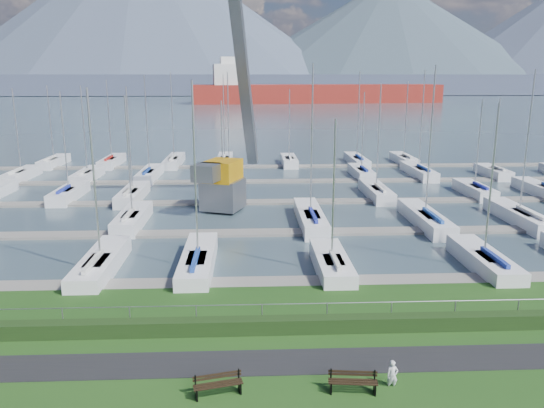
{
  "coord_description": "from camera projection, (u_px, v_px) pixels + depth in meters",
  "views": [
    {
      "loc": [
        -1.55,
        -22.4,
        11.36
      ],
      "look_at": [
        0.0,
        12.0,
        3.0
      ],
      "focal_mm": 35.0,
      "sensor_mm": 36.0,
      "label": 1
    }
  ],
  "objects": [
    {
      "name": "bench_right",
      "position": [
        353.0,
        382.0,
        19.45
      ],
      "size": [
        1.83,
        0.6,
        0.85
      ],
      "rotation": [
        0.0,
        0.0,
        -0.1
      ],
      "color": "black",
      "rests_on": "grass"
    },
    {
      "name": "water",
      "position": [
        251.0,
        99.0,
        276.99
      ],
      "size": [
        800.0,
        540.0,
        0.2
      ],
      "primitive_type": "cube",
      "color": "#3E505A"
    },
    {
      "name": "sailboat_fleet",
      "position": [
        252.0,
        140.0,
        50.92
      ],
      "size": [
        75.0,
        49.46,
        13.02
      ],
      "color": "silver",
      "rests_on": "water"
    },
    {
      "name": "foothill",
      "position": [
        250.0,
        84.0,
        343.43
      ],
      "size": [
        900.0,
        80.0,
        12.0
      ],
      "primitive_type": "cube",
      "color": "#49526B",
      "rests_on": "water"
    },
    {
      "name": "path",
      "position": [
        289.0,
        362.0,
        21.58
      ],
      "size": [
        160.0,
        2.0,
        0.04
      ],
      "primitive_type": "cube",
      "color": "black",
      "rests_on": "grass"
    },
    {
      "name": "person",
      "position": [
        393.0,
        372.0,
        19.78
      ],
      "size": [
        0.45,
        0.32,
        1.19
      ],
      "primitive_type": "imported",
      "rotation": [
        0.0,
        0.0,
        0.07
      ],
      "color": "silver",
      "rests_on": "grass"
    },
    {
      "name": "cargo_ship_mid",
      "position": [
        307.0,
        94.0,
        231.64
      ],
      "size": [
        110.1,
        29.46,
        21.5
      ],
      "rotation": [
        0.0,
        0.0,
        0.11
      ],
      "color": "maroon",
      "rests_on": "water"
    },
    {
      "name": "bench_left",
      "position": [
        218.0,
        384.0,
        19.28
      ],
      "size": [
        1.85,
        0.82,
        0.85
      ],
      "rotation": [
        0.0,
        0.0,
        0.23
      ],
      "color": "black",
      "rests_on": "grass"
    },
    {
      "name": "crane",
      "position": [
        228.0,
        146.0,
        46.91
      ],
      "size": [
        5.85,
        13.49,
        22.35
      ],
      "rotation": [
        0.0,
        0.0,
        -0.36
      ],
      "color": "slate",
      "rests_on": "water"
    },
    {
      "name": "docks",
      "position": [
        265.0,
        202.0,
        49.78
      ],
      "size": [
        90.0,
        41.6,
        0.25
      ],
      "color": "gray",
      "rests_on": "water"
    },
    {
      "name": "fence",
      "position": [
        284.0,
        304.0,
        24.21
      ],
      "size": [
        80.0,
        0.04,
        0.04
      ],
      "primitive_type": "cylinder",
      "rotation": [
        0.0,
        1.57,
        0.0
      ],
      "color": "gray",
      "rests_on": "grass"
    },
    {
      "name": "hedge",
      "position": [
        284.0,
        325.0,
        24.02
      ],
      "size": [
        80.0,
        0.7,
        0.7
      ],
      "primitive_type": "cube",
      "color": "#1C3313",
      "rests_on": "grass"
    },
    {
      "name": "mountains",
      "position": [
        259.0,
        28.0,
        406.59
      ],
      "size": [
        1190.0,
        360.0,
        115.0
      ],
      "color": "#3D4A59",
      "rests_on": "water"
    }
  ]
}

